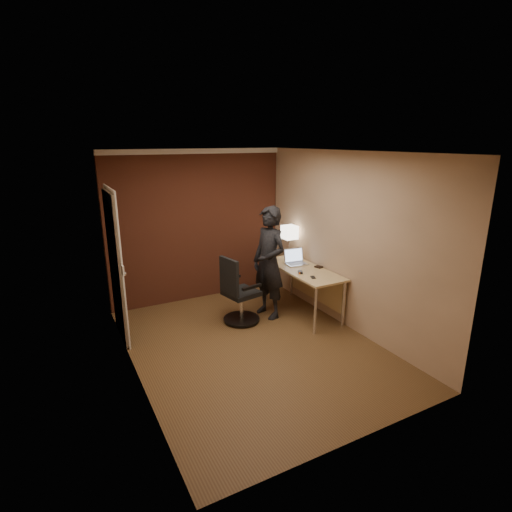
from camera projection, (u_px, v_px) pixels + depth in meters
name	position (u px, v px, depth m)	size (l,w,h in m)	color
room	(190.00, 225.00, 6.12)	(4.00, 4.00, 4.00)	brown
desk	(307.00, 276.00, 6.20)	(0.60, 1.50, 0.73)	#D5B77B
desk_lamp	(289.00, 233.00, 6.63)	(0.22, 0.22, 0.54)	silver
laptop	(295.00, 260.00, 6.36)	(0.35, 0.29, 0.23)	silver
mouse	(300.00, 272.00, 5.91)	(0.06, 0.10, 0.03)	black
phone	(313.00, 277.00, 5.73)	(0.06, 0.12, 0.01)	black
wallet	(319.00, 267.00, 6.18)	(0.09, 0.11, 0.02)	black
office_chair	(238.00, 295.00, 5.86)	(0.55, 0.61, 1.00)	black
person	(269.00, 263.00, 6.00)	(0.62, 0.41, 1.71)	black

